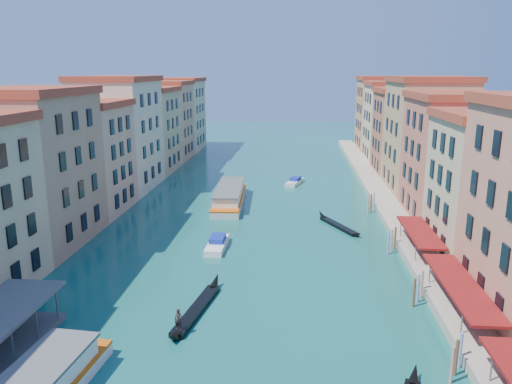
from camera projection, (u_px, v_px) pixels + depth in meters
The scene contains 10 objects.
left_bank_palazzos at pixel (107, 142), 87.25m from camera, with size 12.80×128.40×21.00m.
right_bank_palazzos at pixel (434, 146), 83.13m from camera, with size 12.80×128.40×21.00m.
quay at pixel (382, 198), 85.96m from camera, with size 4.00×140.00×1.00m, color #A89B88.
restaurant_awnings at pixel (462, 288), 44.69m from camera, with size 3.20×44.55×3.12m.
mooring_poles_right at pixel (412, 278), 50.95m from camera, with size 1.44×54.24×3.20m.
vaporetto_far at pixel (230, 196), 84.53m from camera, with size 5.31×19.75×2.91m.
gondola_fore at pixel (196, 308), 46.46m from camera, with size 3.14×13.27×2.65m.
gondola_far at pixel (338, 225), 71.75m from camera, with size 6.11×10.68×1.64m.
motorboat_mid at pixel (217, 244), 63.33m from camera, with size 2.24×6.94×1.43m.
motorboat_far at pixel (295, 181), 98.93m from camera, with size 3.85×6.69×1.32m.
Camera 1 is at (7.08, -19.74, 21.96)m, focal length 35.00 mm.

